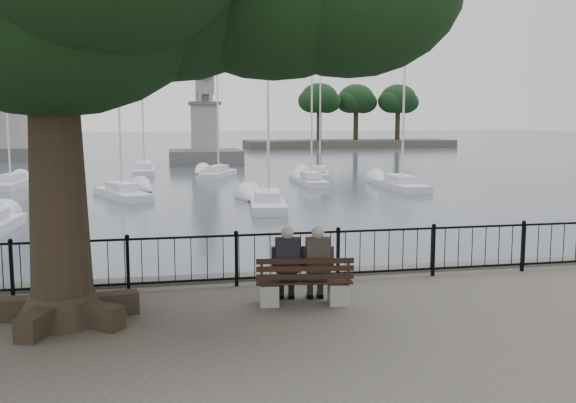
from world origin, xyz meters
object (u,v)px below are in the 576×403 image
object	(u,v)px
lion_monument	(205,138)
bench	(304,288)
person_left	(287,268)
person_right	(317,267)

from	to	relation	value
lion_monument	bench	bearing A→B (deg)	-92.37
bench	person_left	xyz separation A→B (m)	(-0.27, 0.13, 0.33)
person_left	lion_monument	distance (m)	48.81
bench	lion_monument	xyz separation A→B (m)	(2.02, 48.88, 1.08)
person_left	person_right	xyz separation A→B (m)	(0.51, -0.07, 0.00)
person_right	bench	bearing A→B (deg)	-165.95
person_left	lion_monument	world-z (taller)	lion_monument
bench	lion_monument	bearing A→B (deg)	87.63
person_left	person_right	distance (m)	0.51
bench	person_right	size ratio (longest dim) A/B	1.23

